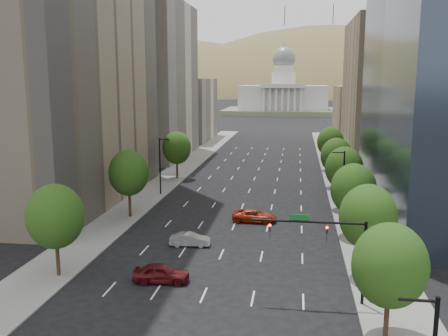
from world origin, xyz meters
The scene contains 23 objects.
sidewalk_left centered at (-15.50, 60.00, 0.07)m, with size 6.00×200.00×0.15m, color slate.
sidewalk_right centered at (15.50, 60.00, 0.07)m, with size 6.00×200.00×0.15m, color slate.
midrise_cream_left centered at (-25.00, 103.00, 17.50)m, with size 14.00×30.00×35.00m, color beige.
filler_left centered at (-25.00, 136.00, 9.00)m, with size 14.00×26.00×18.00m, color beige.
parking_tan_right centered at (25.00, 100.00, 15.00)m, with size 14.00×30.00×30.00m, color #8C7759.
filler_right centered at (25.00, 133.00, 8.00)m, with size 14.00×26.00×16.00m, color #8C7759.
tree_right_0 centered at (14.00, 25.00, 5.39)m, with size 5.20×5.20×8.39m.
tree_right_1 centered at (14.00, 36.00, 5.75)m, with size 5.20×5.20×8.75m.
tree_right_2 centered at (14.00, 48.00, 5.60)m, with size 5.20×5.20×8.61m.
tree_right_3 centered at (14.00, 60.00, 5.89)m, with size 5.20×5.20×8.89m.
tree_right_4 centered at (14.00, 74.00, 5.46)m, with size 5.20×5.20×8.46m.
tree_right_5 centered at (14.00, 90.00, 5.75)m, with size 5.20×5.20×8.75m.
tree_left_0 centered at (-14.00, 32.00, 5.75)m, with size 5.20×5.20×8.75m.
tree_left_1 centered at (-14.00, 52.00, 5.96)m, with size 5.20×5.20×8.97m.
tree_left_2 centered at (-14.00, 78.00, 5.68)m, with size 5.20×5.20×8.68m.
streetlight_rn centered at (13.44, 55.00, 4.84)m, with size 1.70×0.20×9.00m.
streetlight_ln centered at (-13.44, 65.00, 4.84)m, with size 1.70×0.20×9.00m.
traffic_signal centered at (10.53, 30.00, 5.17)m, with size 9.12×0.40×7.38m.
capitol centered at (0.00, 249.71, 8.58)m, with size 60.00×40.00×35.20m.
foothills centered at (34.67, 599.39, -37.78)m, with size 720.00×413.00×263.00m.
car_maroon centered at (-4.26, 32.11, 0.86)m, with size 2.02×5.03×1.71m, color #4D0C11.
car_silver centered at (-3.81, 42.13, 0.73)m, with size 1.54×4.41×1.45m, color #96979B.
car_red_far centered at (2.34, 52.41, 0.78)m, with size 2.58×5.61×1.56m, color maroon.
Camera 1 is at (7.45, -8.58, 18.03)m, focal length 39.76 mm.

